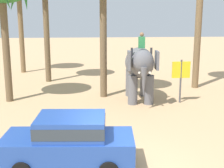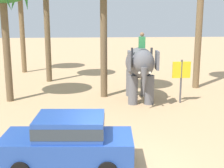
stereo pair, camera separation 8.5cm
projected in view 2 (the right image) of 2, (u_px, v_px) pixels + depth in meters
car_sedan_foreground at (69, 140)px, 9.77m from camera, size 4.22×2.11×1.70m
elephant_with_mahout at (140, 66)px, 17.25m from camera, size 1.79×3.92×3.88m
signboard_yellow at (181, 73)px, 16.95m from camera, size 1.00×0.10×2.40m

